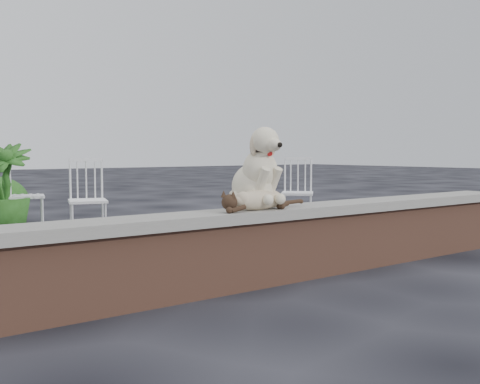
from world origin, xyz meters
TOP-DOWN VIEW (x-y plane):
  - ground at (0.00, 0.00)m, footprint 60.00×60.00m
  - brick_wall at (0.00, 0.00)m, footprint 6.00×0.30m
  - capstone at (0.00, 0.00)m, footprint 6.20×0.40m
  - dog at (-0.05, 0.09)m, footprint 0.42×0.55m
  - cat at (-0.13, -0.06)m, footprint 1.00×0.26m
  - chair_e at (-0.56, 4.03)m, footprint 0.70×0.70m
  - chair_d at (2.52, 2.35)m, footprint 0.79×0.79m
  - chair_b at (-0.22, 2.91)m, footprint 0.71×0.71m
  - potted_plant_b at (-0.86, 3.92)m, footprint 0.87×0.87m

SIDE VIEW (x-z plane):
  - ground at x=0.00m, z-range 0.00..0.00m
  - brick_wall at x=0.00m, z-range 0.00..0.50m
  - chair_e at x=-0.56m, z-range 0.00..0.94m
  - chair_d at x=2.52m, z-range 0.00..0.94m
  - chair_b at x=-0.22m, z-range 0.00..0.94m
  - capstone at x=0.00m, z-range 0.50..0.58m
  - potted_plant_b at x=-0.86m, z-range 0.00..1.12m
  - cat at x=-0.13m, z-range 0.58..0.75m
  - dog at x=-0.05m, z-range 0.58..1.21m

